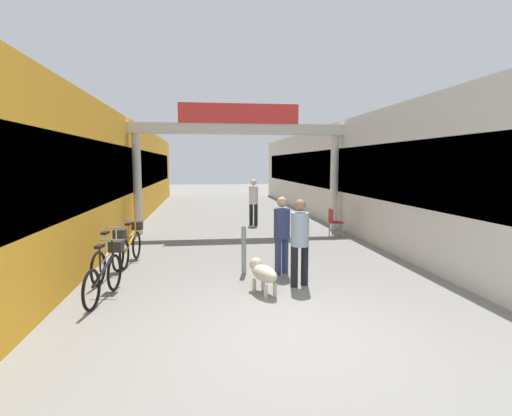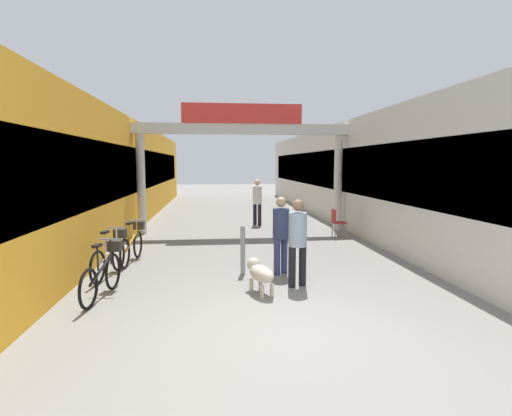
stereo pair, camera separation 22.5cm
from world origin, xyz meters
The scene contains 13 objects.
ground_plane centered at (0.00, 0.00, 0.00)m, with size 80.00×80.00×0.00m, color gray.
storefront_left centered at (-5.09, 11.00, 1.90)m, with size 3.00×26.00×3.80m.
storefront_right centered at (5.09, 11.00, 1.90)m, with size 3.00×26.00×3.80m.
arcade_sign_gateway centered at (0.00, 8.30, 3.03)m, with size 7.40×0.47×4.28m.
pedestrian_with_dog centered at (0.59, 2.07, 0.95)m, with size 0.44×0.44×1.66m.
pedestrian_companion centered at (0.42, 2.95, 0.93)m, with size 0.48×0.48×1.64m.
pedestrian_carrying_crate centered at (0.66, 9.66, 1.00)m, with size 0.48×0.48×1.73m.
dog_on_leash centered at (-0.17, 1.75, 0.37)m, with size 0.55×0.85×0.59m.
bicycle_black_nearest centered at (-2.89, 1.85, 0.44)m, with size 0.46×1.68×0.98m.
bicycle_silver_second centered at (-3.11, 3.19, 0.44)m, with size 0.46×1.68×0.98m.
bicycle_orange_third centered at (-2.89, 4.36, 0.44)m, with size 0.46×1.69×0.98m.
bollard_post_metal centered at (-0.37, 3.04, 0.53)m, with size 0.10×0.10×1.04m.
cafe_chair_red_nearer centered at (2.88, 6.92, 0.54)m, with size 0.41×0.41×0.89m.
Camera 1 is at (-1.20, -5.16, 2.32)m, focal length 28.00 mm.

